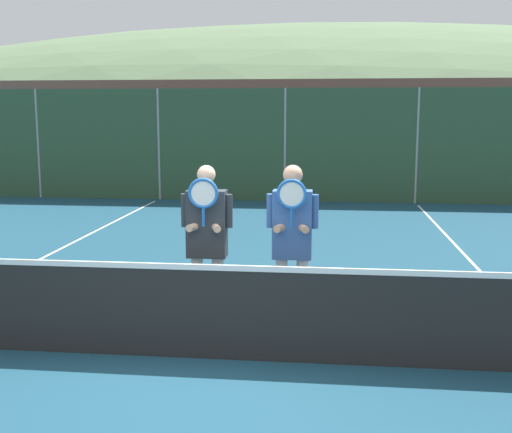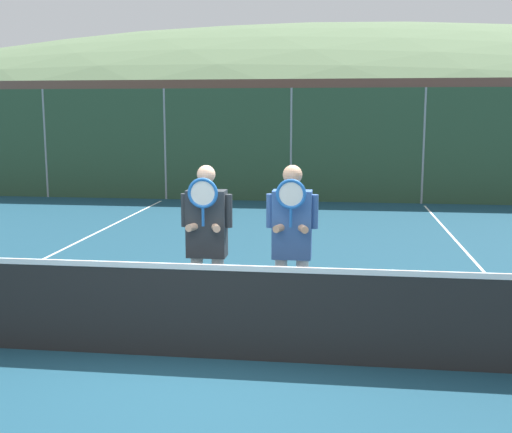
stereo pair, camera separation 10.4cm
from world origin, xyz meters
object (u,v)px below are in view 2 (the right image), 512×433
object	(u,v)px
car_center	(440,164)
player_leftmost	(207,239)
car_far_left	(96,161)
player_center_left	(292,240)
car_left_of_center	(265,163)

from	to	relation	value
car_center	player_leftmost	bearing A→B (deg)	-108.47
car_far_left	player_leftmost	bearing A→B (deg)	-64.07
player_leftmost	player_center_left	xyz separation A→B (m)	(0.90, 0.03, 0.01)
player_center_left	car_far_left	distance (m)	14.63
player_center_left	player_leftmost	bearing A→B (deg)	-178.27
car_left_of_center	car_far_left	bearing A→B (deg)	-176.87
player_leftmost	car_center	size ratio (longest dim) A/B	0.42
player_leftmost	car_center	world-z (taller)	player_leftmost
player_center_left	car_center	size ratio (longest dim) A/B	0.42
car_left_of_center	player_leftmost	bearing A→B (deg)	-85.99
player_leftmost	player_center_left	bearing A→B (deg)	1.73
player_leftmost	car_far_left	distance (m)	14.24
player_center_left	car_left_of_center	distance (m)	13.20
car_left_of_center	car_center	size ratio (longest dim) A/B	0.97
player_leftmost	car_center	bearing A→B (deg)	71.53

